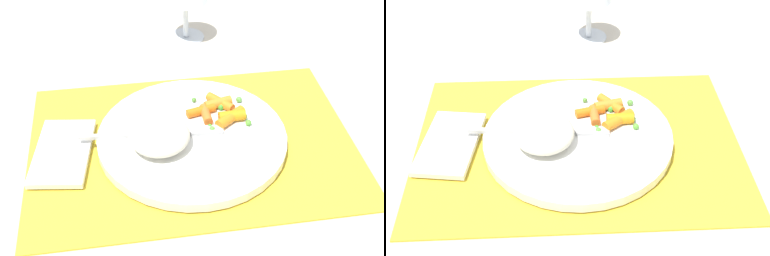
% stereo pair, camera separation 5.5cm
% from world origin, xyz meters
% --- Properties ---
extents(ground_plane, '(2.40, 2.40, 0.00)m').
position_xyz_m(ground_plane, '(0.00, 0.00, 0.00)').
color(ground_plane, beige).
extents(placemat, '(0.45, 0.32, 0.01)m').
position_xyz_m(placemat, '(0.00, 0.00, 0.00)').
color(placemat, gold).
rests_on(placemat, ground_plane).
extents(plate, '(0.26, 0.26, 0.01)m').
position_xyz_m(plate, '(0.00, 0.00, 0.01)').
color(plate, white).
rests_on(plate, placemat).
extents(rice_mound, '(0.08, 0.08, 0.03)m').
position_xyz_m(rice_mound, '(-0.05, -0.02, 0.04)').
color(rice_mound, beige).
rests_on(rice_mound, plate).
extents(carrot_portion, '(0.08, 0.08, 0.02)m').
position_xyz_m(carrot_portion, '(0.05, 0.03, 0.03)').
color(carrot_portion, orange).
rests_on(carrot_portion, plate).
extents(pea_scatter, '(0.07, 0.08, 0.01)m').
position_xyz_m(pea_scatter, '(0.06, 0.04, 0.02)').
color(pea_scatter, '#5AA040').
rests_on(pea_scatter, plate).
extents(fork, '(0.20, 0.03, 0.01)m').
position_xyz_m(fork, '(-0.03, 0.00, 0.02)').
color(fork, '#BCBCBC').
rests_on(fork, plate).
extents(napkin, '(0.09, 0.14, 0.01)m').
position_xyz_m(napkin, '(-0.18, -0.00, 0.01)').
color(napkin, white).
rests_on(napkin, placemat).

